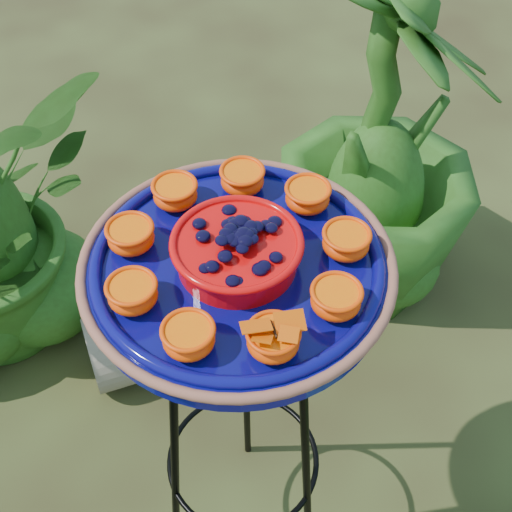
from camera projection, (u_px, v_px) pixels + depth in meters
name	position (u px, v px, depth m)	size (l,w,h in m)	color
ground_plane	(218.00, 465.00, 1.86)	(20.00, 20.00, 0.00)	black
tripod_stand	(241.00, 402.00, 1.36)	(0.39, 0.39, 0.91)	black
feeder_dish	(237.00, 264.00, 1.07)	(0.54, 0.54, 0.11)	#080860
driftwood_log	(202.00, 324.00, 2.04)	(0.22, 0.22, 0.65)	gray
shrub_back_right	(382.00, 146.00, 1.93)	(0.58, 0.58, 1.04)	#234813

